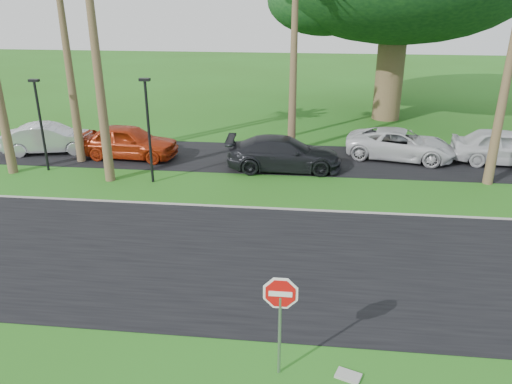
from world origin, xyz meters
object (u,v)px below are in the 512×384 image
(car_silver, at_px, (50,139))
(car_minivan, at_px, (400,145))
(car_pickup, at_px, (506,147))
(stop_sign_near, at_px, (280,306))
(car_red, at_px, (129,142))
(car_dark, at_px, (284,154))

(car_silver, relative_size, car_minivan, 0.86)
(car_minivan, distance_m, car_pickup, 5.02)
(stop_sign_near, height_order, car_pickup, stop_sign_near)
(car_red, height_order, car_minivan, car_red)
(stop_sign_near, relative_size, car_dark, 0.48)
(car_dark, xyz_separation_m, car_pickup, (10.83, 2.02, 0.08))
(car_dark, height_order, car_minivan, car_dark)
(car_red, bearing_deg, car_silver, 89.19)
(car_silver, relative_size, car_dark, 0.86)
(stop_sign_near, relative_size, car_minivan, 0.48)
(car_silver, bearing_deg, car_red, -108.70)
(car_silver, bearing_deg, car_pickup, -102.05)
(stop_sign_near, height_order, car_red, stop_sign_near)
(stop_sign_near, bearing_deg, car_silver, 131.00)
(car_silver, height_order, car_dark, car_dark)
(car_dark, bearing_deg, car_silver, 81.01)
(car_minivan, bearing_deg, car_pickup, -81.72)
(stop_sign_near, distance_m, car_minivan, 16.99)
(car_dark, distance_m, car_pickup, 11.01)
(car_red, distance_m, car_pickup, 18.87)
(stop_sign_near, distance_m, car_pickup, 18.82)
(car_dark, bearing_deg, car_red, 80.38)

